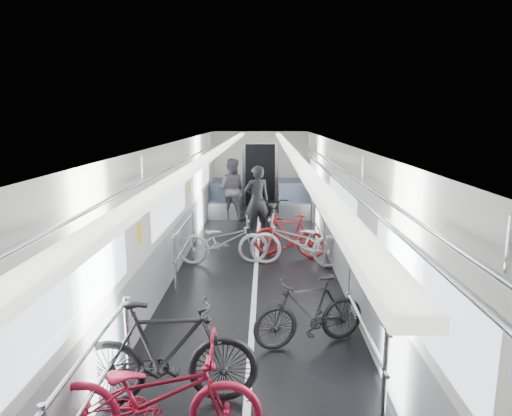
% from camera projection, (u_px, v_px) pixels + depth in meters
% --- Properties ---
extents(car_shell, '(3.02, 14.01, 2.41)m').
position_uv_depth(car_shell, '(257.00, 200.00, 9.66)').
color(car_shell, black).
rests_on(car_shell, ground).
extents(bike_left_near, '(1.88, 0.71, 0.98)m').
position_uv_depth(bike_left_near, '(154.00, 396.00, 3.91)').
color(bike_left_near, '#AB1530').
rests_on(bike_left_near, floor).
extents(bike_left_mid, '(1.87, 0.68, 1.10)m').
position_uv_depth(bike_left_mid, '(166.00, 353.00, 4.49)').
color(bike_left_mid, black).
rests_on(bike_left_mid, floor).
extents(bike_left_far, '(1.82, 0.84, 0.92)m').
position_uv_depth(bike_left_far, '(224.00, 241.00, 8.94)').
color(bike_left_far, '#9B9A9F').
rests_on(bike_left_far, floor).
extents(bike_right_near, '(1.54, 0.88, 0.89)m').
position_uv_depth(bike_right_near, '(310.00, 311.00, 5.72)').
color(bike_right_near, black).
rests_on(bike_right_near, floor).
extents(bike_right_mid, '(1.94, 0.95, 0.98)m').
position_uv_depth(bike_right_mid, '(297.00, 241.00, 8.78)').
color(bike_right_mid, '#B2B1B7').
rests_on(bike_right_mid, floor).
extents(bike_right_far, '(1.57, 0.80, 0.91)m').
position_uv_depth(bike_right_far, '(289.00, 235.00, 9.38)').
color(bike_right_far, '#A91416').
rests_on(bike_right_far, floor).
extents(bike_aisle, '(0.73, 1.92, 1.00)m').
position_uv_depth(bike_aisle, '(274.00, 216.00, 11.04)').
color(bike_aisle, black).
rests_on(bike_aisle, floor).
extents(person_standing, '(0.72, 0.58, 1.71)m').
position_uv_depth(person_standing, '(257.00, 201.00, 11.07)').
color(person_standing, black).
rests_on(person_standing, floor).
extents(person_seated, '(0.96, 0.82, 1.72)m').
position_uv_depth(person_seated, '(232.00, 189.00, 12.83)').
color(person_seated, '#332F37').
rests_on(person_seated, floor).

